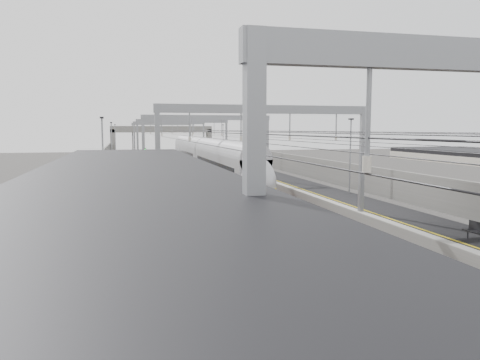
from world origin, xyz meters
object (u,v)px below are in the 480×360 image
bench (480,231)px  overbridge (162,133)px  train (210,165)px  signal_green (145,155)px

bench → overbridge: bearing=95.1°
train → bench: train is taller
train → signal_green: (-6.70, 15.79, 0.38)m
train → bench: 36.25m
bench → signal_green: (-12.98, 51.48, 0.90)m
bench → train: bearing=100.0°
bench → signal_green: 53.10m
overbridge → train: (1.50, -50.84, -3.27)m
overbridge → train: bearing=-88.3°
overbridge → train: 50.96m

